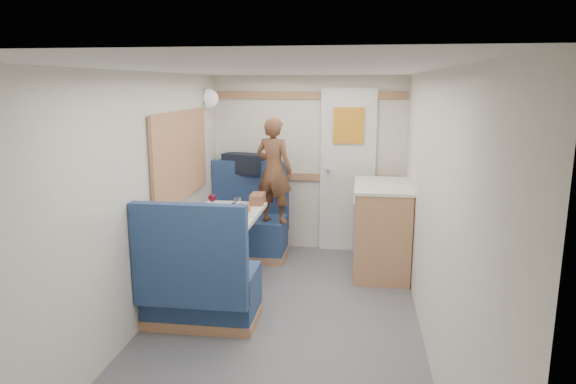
# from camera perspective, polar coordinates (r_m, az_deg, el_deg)

# --- Properties ---
(floor) EXTENTS (4.50, 4.50, 0.00)m
(floor) POSITION_cam_1_polar(r_m,az_deg,el_deg) (4.09, -1.14, -15.83)
(floor) COLOR #515156
(floor) RESTS_ON ground
(ceiling) EXTENTS (4.50, 4.50, 0.00)m
(ceiling) POSITION_cam_1_polar(r_m,az_deg,el_deg) (3.62, -1.27, 13.43)
(ceiling) COLOR silver
(ceiling) RESTS_ON wall_back
(wall_back) EXTENTS (2.20, 0.02, 2.00)m
(wall_back) POSITION_cam_1_polar(r_m,az_deg,el_deg) (5.92, 2.30, 3.13)
(wall_back) COLOR silver
(wall_back) RESTS_ON floor
(wall_left) EXTENTS (0.02, 4.50, 2.00)m
(wall_left) POSITION_cam_1_polar(r_m,az_deg,el_deg) (4.05, -16.75, -1.50)
(wall_left) COLOR silver
(wall_left) RESTS_ON floor
(wall_right) EXTENTS (0.02, 4.50, 2.00)m
(wall_right) POSITION_cam_1_polar(r_m,az_deg,el_deg) (3.72, 15.78, -2.61)
(wall_right) COLOR silver
(wall_right) RESTS_ON floor
(oak_trim_low) EXTENTS (2.15, 0.02, 0.08)m
(oak_trim_low) POSITION_cam_1_polar(r_m,az_deg,el_deg) (5.93, 2.27, 1.67)
(oak_trim_low) COLOR #A16E48
(oak_trim_low) RESTS_ON wall_back
(oak_trim_high) EXTENTS (2.15, 0.02, 0.08)m
(oak_trim_high) POSITION_cam_1_polar(r_m,az_deg,el_deg) (5.83, 2.34, 10.70)
(oak_trim_high) COLOR #A16E48
(oak_trim_high) RESTS_ON wall_back
(side_window) EXTENTS (0.04, 1.30, 0.72)m
(side_window) POSITION_cam_1_polar(r_m,az_deg,el_deg) (4.91, -11.87, 4.01)
(side_window) COLOR #A3AB91
(side_window) RESTS_ON wall_left
(rear_door) EXTENTS (0.62, 0.12, 1.86)m
(rear_door) POSITION_cam_1_polar(r_m,az_deg,el_deg) (5.87, 6.64, 2.70)
(rear_door) COLOR white
(rear_door) RESTS_ON wall_back
(dinette_table) EXTENTS (0.62, 0.92, 0.72)m
(dinette_table) POSITION_cam_1_polar(r_m,az_deg,el_deg) (4.92, -6.80, -3.94)
(dinette_table) COLOR white
(dinette_table) RESTS_ON floor
(bench_far) EXTENTS (0.90, 0.59, 1.05)m
(bench_far) POSITION_cam_1_polar(r_m,az_deg,el_deg) (5.80, -4.57, -4.16)
(bench_far) COLOR navy
(bench_far) RESTS_ON floor
(bench_near) EXTENTS (0.90, 0.59, 1.05)m
(bench_near) POSITION_cam_1_polar(r_m,az_deg,el_deg) (4.22, -9.74, -10.58)
(bench_near) COLOR navy
(bench_near) RESTS_ON floor
(ledge) EXTENTS (0.90, 0.14, 0.04)m
(ledge) POSITION_cam_1_polar(r_m,az_deg,el_deg) (5.91, -4.12, 1.92)
(ledge) COLOR #A16E48
(ledge) RESTS_ON bench_far
(dome_light) EXTENTS (0.20, 0.20, 0.20)m
(dome_light) POSITION_cam_1_polar(r_m,az_deg,el_deg) (5.66, -8.76, 10.23)
(dome_light) COLOR white
(dome_light) RESTS_ON wall_left
(galley_counter) EXTENTS (0.57, 0.92, 0.92)m
(galley_counter) POSITION_cam_1_polar(r_m,az_deg,el_deg) (5.33, 10.28, -3.94)
(galley_counter) COLOR #A16E48
(galley_counter) RESTS_ON floor
(person) EXTENTS (0.47, 0.38, 1.12)m
(person) POSITION_cam_1_polar(r_m,az_deg,el_deg) (5.41, -1.59, 2.43)
(person) COLOR brown
(person) RESTS_ON bench_far
(duffel_bag) EXTENTS (0.51, 0.35, 0.22)m
(duffel_bag) POSITION_cam_1_polar(r_m,az_deg,el_deg) (5.91, -4.92, 3.20)
(duffel_bag) COLOR black
(duffel_bag) RESTS_ON ledge
(tray) EXTENTS (0.29, 0.37, 0.02)m
(tray) POSITION_cam_1_polar(r_m,az_deg,el_deg) (4.65, -7.01, -2.81)
(tray) COLOR white
(tray) RESTS_ON dinette_table
(orange_fruit) EXTENTS (0.08, 0.08, 0.08)m
(orange_fruit) POSITION_cam_1_polar(r_m,az_deg,el_deg) (4.75, -4.61, -1.84)
(orange_fruit) COLOR orange
(orange_fruit) RESTS_ON tray
(cheese_block) EXTENTS (0.12, 0.09, 0.04)m
(cheese_block) POSITION_cam_1_polar(r_m,az_deg,el_deg) (4.64, -6.69, -2.48)
(cheese_block) COLOR #F0DC8A
(cheese_block) RESTS_ON tray
(wine_glass) EXTENTS (0.08, 0.08, 0.17)m
(wine_glass) POSITION_cam_1_polar(r_m,az_deg,el_deg) (4.89, -8.42, -0.73)
(wine_glass) COLOR white
(wine_glass) RESTS_ON dinette_table
(tumbler_left) EXTENTS (0.08, 0.08, 0.12)m
(tumbler_left) POSITION_cam_1_polar(r_m,az_deg,el_deg) (4.71, -10.21, -2.08)
(tumbler_left) COLOR white
(tumbler_left) RESTS_ON dinette_table
(tumbler_right) EXTENTS (0.06, 0.06, 0.10)m
(tumbler_right) POSITION_cam_1_polar(r_m,az_deg,el_deg) (5.01, -5.59, -1.21)
(tumbler_right) COLOR silver
(tumbler_right) RESTS_ON dinette_table
(beer_glass) EXTENTS (0.06, 0.06, 0.09)m
(beer_glass) POSITION_cam_1_polar(r_m,az_deg,el_deg) (4.79, -5.21, -1.88)
(beer_glass) COLOR brown
(beer_glass) RESTS_ON dinette_table
(pepper_grinder) EXTENTS (0.04, 0.04, 0.09)m
(pepper_grinder) POSITION_cam_1_polar(r_m,az_deg,el_deg) (4.83, -6.08, -1.75)
(pepper_grinder) COLOR black
(pepper_grinder) RESTS_ON dinette_table
(bread_loaf) EXTENTS (0.14, 0.25, 0.10)m
(bread_loaf) POSITION_cam_1_polar(r_m,az_deg,el_deg) (5.17, -3.39, -0.75)
(bread_loaf) COLOR brown
(bread_loaf) RESTS_ON dinette_table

